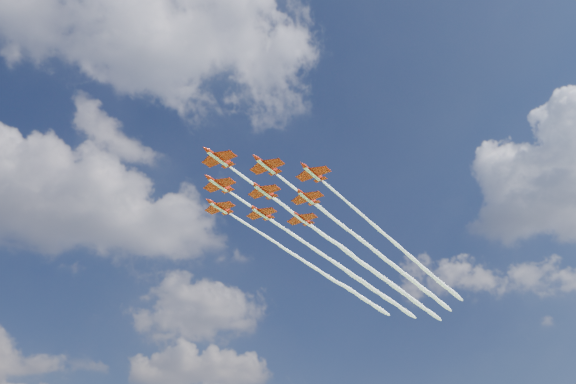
# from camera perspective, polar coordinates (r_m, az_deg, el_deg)

# --- Properties ---
(jet_lead) EXTENTS (92.55, 74.00, 2.45)m
(jet_lead) POSITION_cam_1_polar(r_m,az_deg,el_deg) (170.21, 5.06, -5.36)
(jet_lead) COLOR #AD1C09
(jet_row2_port) EXTENTS (92.55, 74.00, 2.45)m
(jet_row2_port) POSITION_cam_1_polar(r_m,az_deg,el_deg) (174.34, 8.62, -5.78)
(jet_row2_port) COLOR #AD1C09
(jet_row2_starb) EXTENTS (92.55, 74.00, 2.45)m
(jet_row2_starb) POSITION_cam_1_polar(r_m,az_deg,el_deg) (180.43, 4.43, -6.96)
(jet_row2_starb) COLOR #AD1C09
(jet_row3_port) EXTENTS (92.55, 74.00, 2.45)m
(jet_row3_port) POSITION_cam_1_polar(r_m,az_deg,el_deg) (179.11, 12.01, -6.15)
(jet_row3_port) COLOR #AD1C09
(jet_row3_centre) EXTENTS (92.55, 74.00, 2.45)m
(jet_row3_centre) POSITION_cam_1_polar(r_m,az_deg,el_deg) (184.46, 7.82, -7.32)
(jet_row3_centre) COLOR #AD1C09
(jet_row3_starb) EXTENTS (92.55, 74.00, 2.45)m
(jet_row3_starb) POSITION_cam_1_polar(r_m,az_deg,el_deg) (190.81, 3.86, -8.39)
(jet_row3_starb) COLOR #AD1C09
(jet_row4_port) EXTENTS (92.55, 74.00, 2.45)m
(jet_row4_port) POSITION_cam_1_polar(r_m,az_deg,el_deg) (189.11, 11.05, -7.65)
(jet_row4_port) COLOR #AD1C09
(jet_row4_starb) EXTENTS (92.55, 74.00, 2.45)m
(jet_row4_starb) POSITION_cam_1_polar(r_m,az_deg,el_deg) (194.74, 7.10, -8.71)
(jet_row4_starb) COLOR #AD1C09
(jet_tail) EXTENTS (92.55, 74.00, 2.45)m
(jet_tail) POSITION_cam_1_polar(r_m,az_deg,el_deg) (199.26, 10.19, -8.99)
(jet_tail) COLOR #AD1C09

